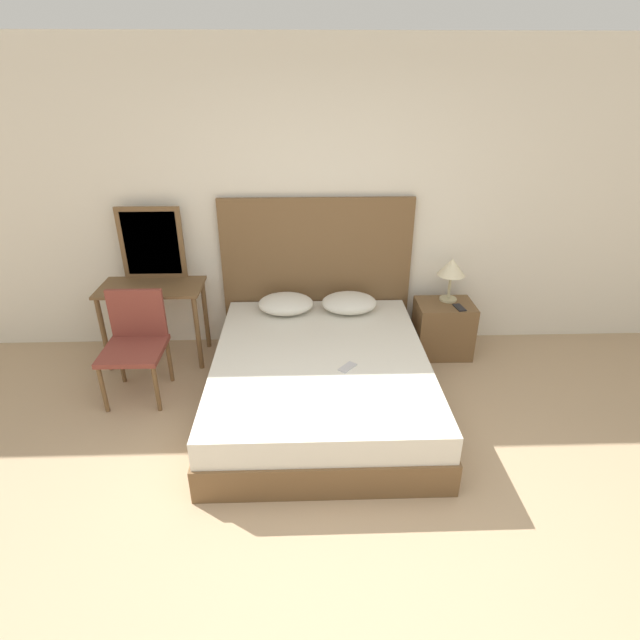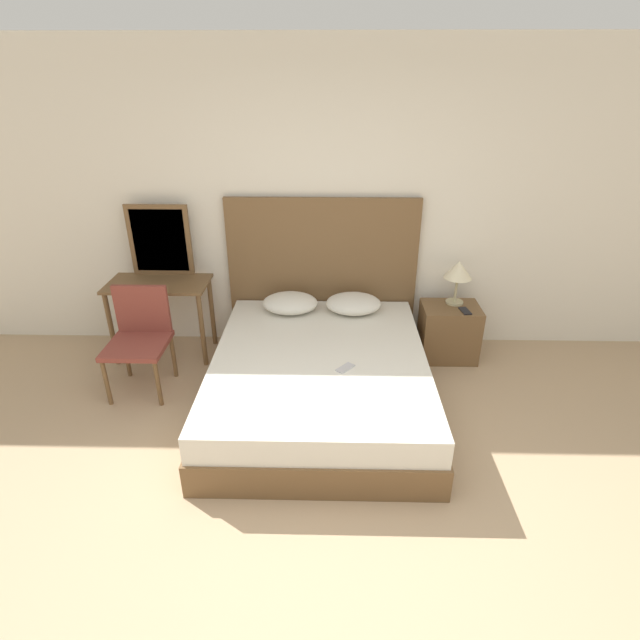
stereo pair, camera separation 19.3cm
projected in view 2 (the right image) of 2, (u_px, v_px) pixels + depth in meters
ground_plane at (333, 572)px, 2.67m from camera, size 16.00×16.00×0.00m
wall_back at (335, 204)px, 4.46m from camera, size 10.00×0.06×2.70m
bed at (320, 380)px, 3.95m from camera, size 1.67×2.07×0.45m
headboard at (322, 274)px, 4.68m from camera, size 1.75×0.05×1.42m
pillow_left at (290, 303)px, 4.52m from camera, size 0.50×0.40×0.16m
pillow_right at (353, 304)px, 4.51m from camera, size 0.50×0.40×0.16m
phone_on_bed at (345, 368)px, 3.67m from camera, size 0.15×0.16×0.01m
nightstand at (449, 332)px, 4.60m from camera, size 0.51×0.39×0.51m
table_lamp at (458, 271)px, 4.42m from camera, size 0.25×0.25×0.40m
phone_on_nightstand at (465, 311)px, 4.40m from camera, size 0.09×0.16×0.01m
vanity_desk at (160, 296)px, 4.51m from camera, size 0.89×0.48×0.73m
vanity_mirror at (160, 240)px, 4.49m from camera, size 0.56×0.03×0.65m
chair at (140, 333)px, 4.08m from camera, size 0.47×0.48×0.86m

